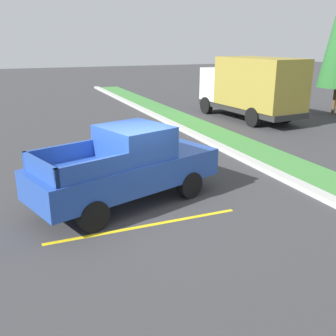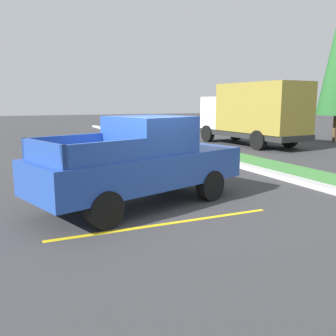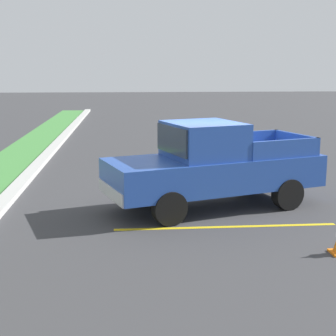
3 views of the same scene
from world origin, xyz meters
TOP-DOWN VIEW (x-y plane):
  - ground_plane at (0.00, 0.00)m, footprint 120.00×120.00m
  - parking_line_near at (-2.10, -0.17)m, footprint 0.12×4.80m
  - parking_line_far at (1.00, -0.17)m, footprint 0.12×4.80m
  - curb_strip at (0.00, 5.00)m, footprint 56.00×0.40m
  - pickup_truck_main at (-0.57, -0.12)m, footprint 3.45×5.55m

SIDE VIEW (x-z plane):
  - ground_plane at x=0.00m, z-range 0.00..0.00m
  - parking_line_near at x=-2.10m, z-range 0.00..0.01m
  - parking_line_far at x=1.00m, z-range 0.00..0.01m
  - curb_strip at x=0.00m, z-range 0.00..0.15m
  - pickup_truck_main at x=-0.57m, z-range -0.01..2.09m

